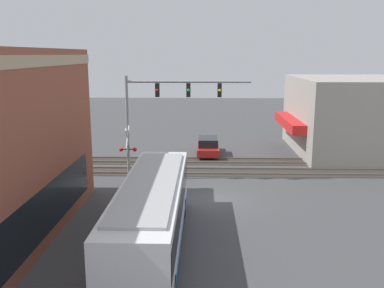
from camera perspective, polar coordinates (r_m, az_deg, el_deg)
name	(u,v)px	position (r m, az deg, el deg)	size (l,w,h in m)	color
ground_plane	(213,199)	(25.67, 2.80, -7.36)	(120.00, 120.00, 0.00)	#424244
shop_building	(351,115)	(39.68, 20.42, 3.59)	(12.13, 10.70, 6.49)	gray
city_bus	(152,211)	(18.92, -5.34, -8.95)	(11.95, 2.59, 3.15)	silver
traffic_signal_gantry	(165,103)	(28.52, -3.67, 5.50)	(0.42, 8.30, 7.09)	gray
crossing_signal	(128,149)	(28.53, -8.53, -0.72)	(1.41, 1.18, 3.81)	gray
rail_track_near	(211,172)	(31.39, 2.58, -3.70)	(2.60, 60.00, 0.15)	#332D28
rail_track_far	(211,161)	(34.48, 2.50, -2.27)	(2.60, 60.00, 0.15)	#332D28
parked_car_red	(208,147)	(36.59, 2.14, -0.35)	(4.62, 1.82, 1.51)	#B21E19
pedestrian_at_crossing	(146,171)	(28.37, -6.20, -3.61)	(0.34, 0.34, 1.78)	black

